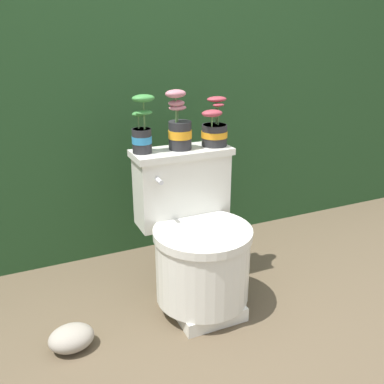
% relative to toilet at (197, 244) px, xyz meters
% --- Properties ---
extents(ground_plane, '(12.00, 12.00, 0.00)m').
position_rel_toilet_xyz_m(ground_plane, '(-0.08, -0.09, -0.30)').
color(ground_plane, brown).
extents(hedge_backdrop, '(4.04, 0.82, 1.48)m').
position_rel_toilet_xyz_m(hedge_backdrop, '(-0.08, 1.02, 0.44)').
color(hedge_backdrop, '#234723').
rests_on(hedge_backdrop, ground).
extents(toilet, '(0.45, 0.53, 0.70)m').
position_rel_toilet_xyz_m(toilet, '(0.00, 0.00, 0.00)').
color(toilet, silver).
rests_on(toilet, ground).
extents(potted_plant_left, '(0.10, 0.09, 0.25)m').
position_rel_toilet_xyz_m(potted_plant_left, '(-0.18, 0.18, 0.49)').
color(potted_plant_left, '#262628').
rests_on(potted_plant_left, toilet).
extents(potted_plant_midleft, '(0.12, 0.10, 0.27)m').
position_rel_toilet_xyz_m(potted_plant_midleft, '(-0.01, 0.17, 0.49)').
color(potted_plant_midleft, '#262628').
rests_on(potted_plant_midleft, toilet).
extents(potted_plant_middle, '(0.14, 0.13, 0.22)m').
position_rel_toilet_xyz_m(potted_plant_middle, '(0.16, 0.16, 0.47)').
color(potted_plant_middle, '#262628').
rests_on(potted_plant_middle, toilet).
extents(garden_stone, '(0.18, 0.14, 0.10)m').
position_rel_toilet_xyz_m(garden_stone, '(-0.59, -0.09, -0.25)').
color(garden_stone, '#9E9384').
rests_on(garden_stone, ground).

